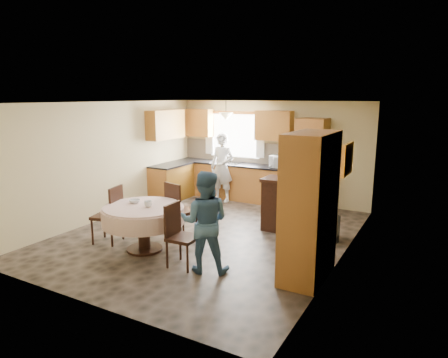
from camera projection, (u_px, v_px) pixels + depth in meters
The scene contains 36 objects.
floor at pixel (209, 234), 7.70m from camera, with size 5.00×6.00×0.01m, color brown.
ceiling at pixel (208, 102), 7.19m from camera, with size 5.00×6.00×0.01m, color white.
wall_back at pixel (270, 151), 10.01m from camera, with size 5.00×0.02×2.50m, color tan.
wall_front at pixel (80, 210), 4.88m from camera, with size 5.00×0.02×2.50m, color tan.
wall_left at pixel (110, 160), 8.63m from camera, with size 0.02×6.00×2.50m, color tan.
wall_right at pixel (344, 185), 6.25m from camera, with size 0.02×6.00×2.50m, color tan.
window at pixel (235, 136), 10.40m from camera, with size 1.40×0.03×1.10m, color white.
curtain_left at pixel (209, 133), 10.70m from camera, with size 0.22×0.02×1.15m, color white.
curtain_right at pixel (260, 135), 9.99m from camera, with size 0.22×0.02×1.15m, color white.
base_cab_back at pixel (235, 182), 10.32m from camera, with size 3.30×0.60×0.88m, color orange.
counter_back at pixel (235, 164), 10.23m from camera, with size 3.30×0.64×0.04m, color black.
base_cab_left at pixel (172, 183), 10.20m from camera, with size 0.60×1.20×0.88m, color orange.
counter_left at pixel (171, 165), 10.10m from camera, with size 0.64×1.20×0.04m, color black.
backsplash at pixel (240, 152), 10.42m from camera, with size 3.30×0.02×0.55m, color #CAB08E.
wall_cab_left at pixel (198, 123), 10.71m from camera, with size 0.85×0.33×0.72m, color #BB822E.
wall_cab_right at pixel (274, 126), 9.66m from camera, with size 0.90×0.33×0.72m, color #BB822E.
wall_cab_side at pixel (166, 125), 9.96m from camera, with size 0.33×1.20×0.72m, color #BB822E.
oven_tower at pixel (311, 164), 9.23m from camera, with size 0.66×0.62×2.12m, color orange.
oven_upper at pixel (307, 158), 8.93m from camera, with size 0.56×0.01×0.45m, color black.
oven_lower at pixel (306, 180), 9.03m from camera, with size 0.56×0.01×0.45m, color black.
pendant at pixel (226, 116), 9.88m from camera, with size 0.36×0.36×0.18m, color beige.
sideboard at pixel (297, 208), 7.71m from camera, with size 1.37×0.57×0.98m, color #32170D.
space_heater at pixel (327, 228), 7.25m from camera, with size 0.37×0.26×0.51m, color black.
cupboard at pixel (309, 207), 5.68m from camera, with size 0.56×1.12×2.13m, color orange.
dining_table at pixel (143, 216), 6.78m from camera, with size 1.39×1.39×0.79m.
chair_left at pixel (111, 212), 7.16m from camera, with size 0.55×0.55×1.05m.
chair_back at pixel (178, 207), 7.41m from camera, with size 0.56×0.56×1.06m.
chair_right at pixel (179, 232), 6.18m from camera, with size 0.45×0.45×0.99m.
framed_picture at pixel (347, 159), 6.43m from camera, with size 0.06×0.63×0.52m.
microwave at pixel (282, 162), 9.53m from camera, with size 0.53×0.36×0.29m, color silver.
person_sink at pixel (222, 168), 9.97m from camera, with size 0.63×0.41×1.72m, color silver.
person_dining at pixel (205, 222), 5.95m from camera, with size 0.75×0.59×1.55m, color #3A5E80.
bowl_sideboard at pixel (287, 181), 7.72m from camera, with size 0.23×0.23×0.06m, color #B2B2B2.
bottle_sideboard at pixel (315, 177), 7.43m from camera, with size 0.11×0.11×0.29m, color silver.
cup_table at pixel (148, 204), 6.67m from camera, with size 0.13×0.13×0.10m, color #B2B2B2.
bowl_table at pixel (135, 201), 6.93m from camera, with size 0.19×0.19×0.06m, color #B2B2B2.
Camera 1 is at (3.82, -6.25, 2.62)m, focal length 32.00 mm.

